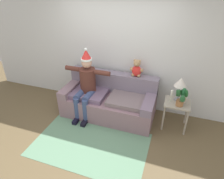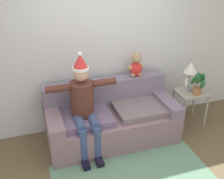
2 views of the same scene
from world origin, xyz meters
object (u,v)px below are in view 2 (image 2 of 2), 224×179
at_px(teddy_bear, 136,66).
at_px(potted_plant, 198,83).
at_px(side_table, 191,97).
at_px(candle_tall, 186,84).
at_px(table_lamp, 191,69).
at_px(person_seated, 84,104).
at_px(couch, 111,118).
at_px(candle_short, 198,82).

height_order(teddy_bear, potted_plant, teddy_bear).
xyz_separation_m(side_table, candle_tall, (-0.14, -0.02, 0.28)).
relative_size(table_lamp, potted_plant, 1.26).
relative_size(teddy_bear, table_lamp, 0.76).
distance_m(table_lamp, candle_tall, 0.27).
bearing_deg(candle_tall, teddy_bear, 158.92).
height_order(person_seated, side_table, person_seated).
distance_m(potted_plant, candle_tall, 0.20).
relative_size(couch, candle_tall, 7.77).
distance_m(person_seated, side_table, 1.94).
bearing_deg(person_seated, candle_tall, 4.85).
relative_size(teddy_bear, side_table, 0.63).
distance_m(person_seated, teddy_bear, 1.12).
relative_size(teddy_bear, potted_plant, 0.96).
distance_m(side_table, potted_plant, 0.32).
height_order(person_seated, candle_short, person_seated).
relative_size(couch, table_lamp, 4.06).
bearing_deg(potted_plant, candle_tall, 157.21).
distance_m(teddy_bear, candle_tall, 0.89).
bearing_deg(side_table, candle_tall, -171.84).
distance_m(potted_plant, candle_short, 0.18).
bearing_deg(candle_tall, candle_short, 12.14).
bearing_deg(potted_plant, couch, 176.28).
relative_size(person_seated, table_lamp, 3.08).
bearing_deg(couch, person_seated, -159.82).
height_order(side_table, table_lamp, table_lamp).
height_order(side_table, potted_plant, potted_plant).
distance_m(person_seated, table_lamp, 1.93).
height_order(couch, candle_short, couch).
bearing_deg(table_lamp, teddy_bear, 168.02).
bearing_deg(person_seated, table_lamp, 7.76).
bearing_deg(potted_plant, table_lamp, 105.61).
height_order(person_seated, table_lamp, person_seated).
xyz_separation_m(person_seated, candle_tall, (1.77, 0.15, -0.01)).
xyz_separation_m(person_seated, potted_plant, (1.95, 0.07, 0.01)).
bearing_deg(candle_short, person_seated, -174.15).
bearing_deg(teddy_bear, person_seated, -155.37).
bearing_deg(teddy_bear, table_lamp, -11.98).
height_order(teddy_bear, table_lamp, teddy_bear).
bearing_deg(potted_plant, side_table, 112.73).
distance_m(person_seated, potted_plant, 1.95).
xyz_separation_m(couch, side_table, (1.44, -0.00, 0.15)).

